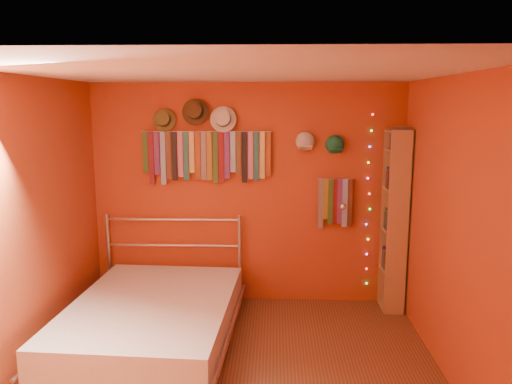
# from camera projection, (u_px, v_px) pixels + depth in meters

# --- Properties ---
(ground) EXTENTS (3.50, 3.50, 0.00)m
(ground) POSITION_uv_depth(u_px,v_px,m) (237.00, 379.00, 4.15)
(ground) COLOR brown
(ground) RESTS_ON ground
(back_wall) EXTENTS (3.50, 0.02, 2.50)m
(back_wall) POSITION_uv_depth(u_px,v_px,m) (248.00, 194.00, 5.66)
(back_wall) COLOR maroon
(back_wall) RESTS_ON ground
(right_wall) EXTENTS (0.02, 3.50, 2.50)m
(right_wall) POSITION_uv_depth(u_px,v_px,m) (460.00, 236.00, 3.87)
(right_wall) COLOR maroon
(right_wall) RESTS_ON ground
(left_wall) EXTENTS (0.02, 3.50, 2.50)m
(left_wall) POSITION_uv_depth(u_px,v_px,m) (18.00, 232.00, 4.00)
(left_wall) COLOR maroon
(left_wall) RESTS_ON ground
(ceiling) EXTENTS (3.50, 3.50, 0.02)m
(ceiling) POSITION_uv_depth(u_px,v_px,m) (234.00, 72.00, 3.72)
(ceiling) COLOR white
(ceiling) RESTS_ON back_wall
(tie_rack) EXTENTS (1.45, 0.03, 0.60)m
(tie_rack) POSITION_uv_depth(u_px,v_px,m) (206.00, 154.00, 5.53)
(tie_rack) COLOR #BCBCC1
(tie_rack) RESTS_ON back_wall
(small_tie_rack) EXTENTS (0.40, 0.03, 0.57)m
(small_tie_rack) POSITION_uv_depth(u_px,v_px,m) (335.00, 201.00, 5.57)
(small_tie_rack) COLOR #BCBCC1
(small_tie_rack) RESTS_ON back_wall
(fedora_olive) EXTENTS (0.25, 0.14, 0.25)m
(fedora_olive) POSITION_uv_depth(u_px,v_px,m) (164.00, 120.00, 5.45)
(fedora_olive) COLOR brown
(fedora_olive) RESTS_ON back_wall
(fedora_brown) EXTENTS (0.29, 0.16, 0.29)m
(fedora_brown) POSITION_uv_depth(u_px,v_px,m) (195.00, 111.00, 5.42)
(fedora_brown) COLOR #433018
(fedora_brown) RESTS_ON back_wall
(fedora_white) EXTENTS (0.29, 0.16, 0.28)m
(fedora_white) POSITION_uv_depth(u_px,v_px,m) (223.00, 119.00, 5.42)
(fedora_white) COLOR beige
(fedora_white) RESTS_ON back_wall
(cap_white) EXTENTS (0.20, 0.25, 0.20)m
(cap_white) POSITION_uv_depth(u_px,v_px,m) (305.00, 142.00, 5.47)
(cap_white) COLOR beige
(cap_white) RESTS_ON back_wall
(cap_green) EXTENTS (0.19, 0.24, 0.19)m
(cap_green) POSITION_uv_depth(u_px,v_px,m) (335.00, 145.00, 5.47)
(cap_green) COLOR #19734F
(cap_green) RESTS_ON back_wall
(fairy_lights) EXTENTS (0.06, 0.02, 1.95)m
(fairy_lights) POSITION_uv_depth(u_px,v_px,m) (369.00, 201.00, 5.58)
(fairy_lights) COLOR #FF3333
(fairy_lights) RESTS_ON back_wall
(reading_lamp) EXTENTS (0.08, 0.33, 0.10)m
(reading_lamp) POSITION_uv_depth(u_px,v_px,m) (342.00, 206.00, 5.38)
(reading_lamp) COLOR #BCBCC1
(reading_lamp) RESTS_ON back_wall
(bookshelf) EXTENTS (0.25, 0.34, 2.00)m
(bookshelf) POSITION_uv_depth(u_px,v_px,m) (399.00, 220.00, 5.42)
(bookshelf) COLOR #AF754F
(bookshelf) RESTS_ON ground
(bed) EXTENTS (1.65, 2.16, 1.03)m
(bed) POSITION_uv_depth(u_px,v_px,m) (152.00, 321.00, 4.71)
(bed) COLOR #BCBCC1
(bed) RESTS_ON ground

